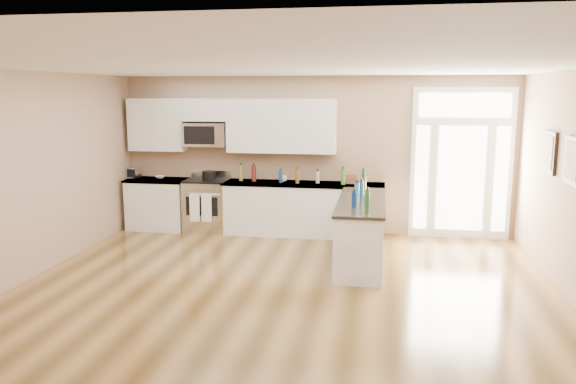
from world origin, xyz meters
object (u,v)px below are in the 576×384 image
(peninsula_cabinet, at_px, (361,233))
(toaster_oven, at_px, (133,172))
(kitchen_range, at_px, (207,205))
(stockpot, at_px, (209,175))

(peninsula_cabinet, bearing_deg, toaster_oven, 160.71)
(toaster_oven, bearing_deg, kitchen_range, 17.15)
(peninsula_cabinet, distance_m, kitchen_range, 3.20)
(kitchen_range, height_order, toaster_oven, toaster_oven)
(kitchen_range, height_order, stockpot, stockpot)
(stockpot, bearing_deg, peninsula_cabinet, -26.52)
(toaster_oven, bearing_deg, peninsula_cabinet, -0.22)
(stockpot, distance_m, toaster_oven, 1.50)
(kitchen_range, xyz_separation_m, toaster_oven, (-1.43, 0.05, 0.56))
(peninsula_cabinet, distance_m, toaster_oven, 4.57)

